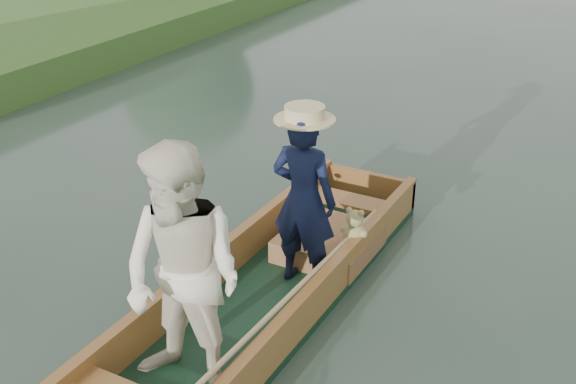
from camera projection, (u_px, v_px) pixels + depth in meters
The scene contains 2 objects.
ground at pixel (255, 317), 6.26m from camera, with size 120.00×120.00×0.00m, color #283D30.
punt at pixel (240, 269), 5.65m from camera, with size 1.16×5.00×2.01m.
Camera 1 is at (2.73, -4.39, 3.71)m, focal length 45.00 mm.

